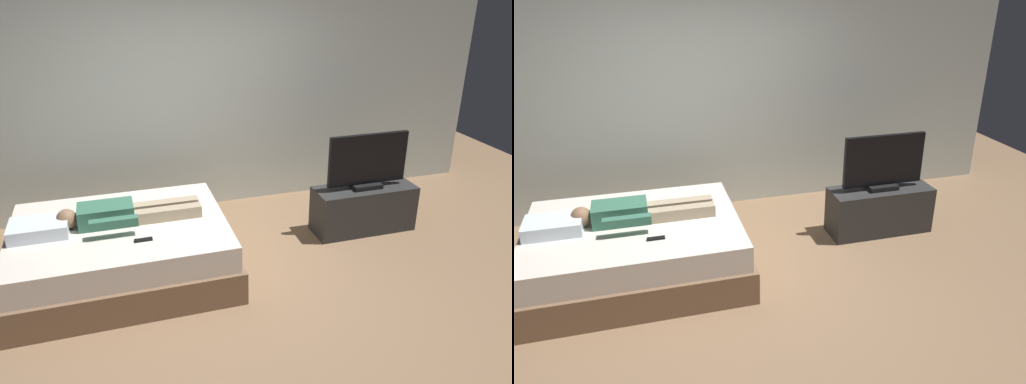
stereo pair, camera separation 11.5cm
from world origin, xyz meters
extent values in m
plane|color=#8C6B4C|center=(0.00, 0.00, 0.00)|extent=(10.00, 10.00, 0.00)
cube|color=silver|center=(0.40, 1.99, 1.40)|extent=(6.40, 0.10, 2.80)
cube|color=brown|center=(-0.97, 0.59, 0.15)|extent=(1.96, 1.53, 0.30)
cube|color=silver|center=(-0.97, 0.59, 0.42)|extent=(1.88, 1.45, 0.24)
cube|color=white|center=(-1.63, 0.59, 0.60)|extent=(0.48, 0.34, 0.12)
cube|color=#387056|center=(-1.07, 0.64, 0.63)|extent=(0.48, 0.28, 0.18)
sphere|color=#936B4C|center=(-1.40, 0.64, 0.63)|extent=(0.18, 0.18, 0.18)
cube|color=tan|center=(-0.53, 0.56, 0.60)|extent=(0.60, 0.11, 0.11)
cube|color=tan|center=(-0.53, 0.72, 0.60)|extent=(0.60, 0.11, 0.11)
cube|color=#387056|center=(-1.01, 0.36, 0.67)|extent=(0.40, 0.08, 0.08)
cube|color=black|center=(-0.79, 0.22, 0.55)|extent=(0.15, 0.04, 0.02)
cube|color=#2D2D2D|center=(1.58, 0.78, 0.25)|extent=(1.10, 0.40, 0.50)
cube|color=black|center=(1.58, 0.78, 0.53)|extent=(0.32, 0.20, 0.05)
cube|color=black|center=(1.58, 0.78, 0.82)|extent=(0.88, 0.05, 0.54)
camera|label=1|loc=(-0.97, -3.54, 2.58)|focal=34.91mm
camera|label=2|loc=(-0.86, -3.57, 2.58)|focal=34.91mm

